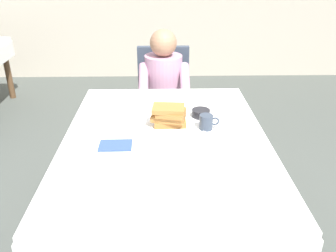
{
  "coord_description": "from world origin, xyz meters",
  "views": [
    {
      "loc": [
        -0.02,
        -1.71,
        1.64
      ],
      "look_at": [
        0.01,
        0.03,
        0.79
      ],
      "focal_mm": 37.94,
      "sensor_mm": 36.0,
      "label": 1
    }
  ],
  "objects_px": {
    "chair_diner": "(164,95)",
    "fork_left_of_plate": "(137,130)",
    "spoon_near_edge": "(168,158)",
    "dining_table_main": "(166,151)",
    "knife_right_of_plate": "(204,129)",
    "bowl_butter": "(201,113)",
    "plate_breakfast": "(170,127)",
    "breakfast_stack": "(169,116)",
    "diner_person": "(164,86)",
    "syrup_pitcher": "(131,112)",
    "cup_coffee": "(206,122)"
  },
  "relations": [
    {
      "from": "chair_diner",
      "to": "plate_breakfast",
      "type": "distance_m",
      "value": 1.09
    },
    {
      "from": "dining_table_main",
      "to": "breakfast_stack",
      "type": "relative_size",
      "value": 7.4
    },
    {
      "from": "cup_coffee",
      "to": "syrup_pitcher",
      "type": "bearing_deg",
      "value": 159.49
    },
    {
      "from": "knife_right_of_plate",
      "to": "diner_person",
      "type": "bearing_deg",
      "value": 15.04
    },
    {
      "from": "dining_table_main",
      "to": "fork_left_of_plate",
      "type": "xyz_separation_m",
      "value": [
        -0.16,
        0.08,
        0.09
      ]
    },
    {
      "from": "bowl_butter",
      "to": "fork_left_of_plate",
      "type": "xyz_separation_m",
      "value": [
        -0.38,
        -0.18,
        -0.02
      ]
    },
    {
      "from": "fork_left_of_plate",
      "to": "chair_diner",
      "type": "bearing_deg",
      "value": -14.5
    },
    {
      "from": "diner_person",
      "to": "knife_right_of_plate",
      "type": "bearing_deg",
      "value": 102.99
    },
    {
      "from": "dining_table_main",
      "to": "syrup_pitcher",
      "type": "bearing_deg",
      "value": 128.41
    },
    {
      "from": "plate_breakfast",
      "to": "bowl_butter",
      "type": "xyz_separation_m",
      "value": [
        0.19,
        0.16,
        0.01
      ]
    },
    {
      "from": "breakfast_stack",
      "to": "cup_coffee",
      "type": "height_order",
      "value": "breakfast_stack"
    },
    {
      "from": "knife_right_of_plate",
      "to": "plate_breakfast",
      "type": "bearing_deg",
      "value": 86.04
    },
    {
      "from": "cup_coffee",
      "to": "fork_left_of_plate",
      "type": "relative_size",
      "value": 0.63
    },
    {
      "from": "breakfast_stack",
      "to": "bowl_butter",
      "type": "bearing_deg",
      "value": 37.54
    },
    {
      "from": "chair_diner",
      "to": "spoon_near_edge",
      "type": "bearing_deg",
      "value": 90.21
    },
    {
      "from": "diner_person",
      "to": "chair_diner",
      "type": "bearing_deg",
      "value": -90.0
    },
    {
      "from": "breakfast_stack",
      "to": "syrup_pitcher",
      "type": "relative_size",
      "value": 2.57
    },
    {
      "from": "chair_diner",
      "to": "fork_left_of_plate",
      "type": "distance_m",
      "value": 1.12
    },
    {
      "from": "dining_table_main",
      "to": "knife_right_of_plate",
      "type": "relative_size",
      "value": 7.62
    },
    {
      "from": "breakfast_stack",
      "to": "syrup_pitcher",
      "type": "bearing_deg",
      "value": 147.68
    },
    {
      "from": "breakfast_stack",
      "to": "cup_coffee",
      "type": "relative_size",
      "value": 1.82
    },
    {
      "from": "breakfast_stack",
      "to": "plate_breakfast",
      "type": "bearing_deg",
      "value": -62.72
    },
    {
      "from": "diner_person",
      "to": "fork_left_of_plate",
      "type": "distance_m",
      "value": 0.95
    },
    {
      "from": "spoon_near_edge",
      "to": "breakfast_stack",
      "type": "bearing_deg",
      "value": 89.47
    },
    {
      "from": "bowl_butter",
      "to": "plate_breakfast",
      "type": "bearing_deg",
      "value": -140.24
    },
    {
      "from": "spoon_near_edge",
      "to": "syrup_pitcher",
      "type": "bearing_deg",
      "value": 115.48
    },
    {
      "from": "dining_table_main",
      "to": "cup_coffee",
      "type": "distance_m",
      "value": 0.28
    },
    {
      "from": "chair_diner",
      "to": "fork_left_of_plate",
      "type": "height_order",
      "value": "chair_diner"
    },
    {
      "from": "dining_table_main",
      "to": "spoon_near_edge",
      "type": "distance_m",
      "value": 0.25
    },
    {
      "from": "syrup_pitcher",
      "to": "breakfast_stack",
      "type": "bearing_deg",
      "value": -32.32
    },
    {
      "from": "knife_right_of_plate",
      "to": "spoon_near_edge",
      "type": "bearing_deg",
      "value": 148.24
    },
    {
      "from": "breakfast_stack",
      "to": "knife_right_of_plate",
      "type": "relative_size",
      "value": 1.03
    },
    {
      "from": "breakfast_stack",
      "to": "knife_right_of_plate",
      "type": "xyz_separation_m",
      "value": [
        0.19,
        -0.03,
        -0.07
      ]
    },
    {
      "from": "diner_person",
      "to": "plate_breakfast",
      "type": "xyz_separation_m",
      "value": [
        0.02,
        -0.91,
        0.08
      ]
    },
    {
      "from": "diner_person",
      "to": "fork_left_of_plate",
      "type": "relative_size",
      "value": 6.22
    },
    {
      "from": "diner_person",
      "to": "breakfast_stack",
      "type": "bearing_deg",
      "value": 91.28
    },
    {
      "from": "diner_person",
      "to": "cup_coffee",
      "type": "height_order",
      "value": "diner_person"
    },
    {
      "from": "fork_left_of_plate",
      "to": "knife_right_of_plate",
      "type": "height_order",
      "value": "same"
    },
    {
      "from": "breakfast_stack",
      "to": "knife_right_of_plate",
      "type": "distance_m",
      "value": 0.21
    },
    {
      "from": "breakfast_stack",
      "to": "diner_person",
      "type": "bearing_deg",
      "value": 91.28
    },
    {
      "from": "cup_coffee",
      "to": "fork_left_of_plate",
      "type": "distance_m",
      "value": 0.4
    },
    {
      "from": "chair_diner",
      "to": "knife_right_of_plate",
      "type": "height_order",
      "value": "chair_diner"
    },
    {
      "from": "fork_left_of_plate",
      "to": "knife_right_of_plate",
      "type": "distance_m",
      "value": 0.38
    },
    {
      "from": "diner_person",
      "to": "breakfast_stack",
      "type": "relative_size",
      "value": 5.44
    },
    {
      "from": "plate_breakfast",
      "to": "breakfast_stack",
      "type": "xyz_separation_m",
      "value": [
        -0.0,
        0.01,
        0.07
      ]
    },
    {
      "from": "diner_person",
      "to": "plate_breakfast",
      "type": "distance_m",
      "value": 0.91
    },
    {
      "from": "chair_diner",
      "to": "syrup_pitcher",
      "type": "bearing_deg",
      "value": 77.37
    },
    {
      "from": "plate_breakfast",
      "to": "fork_left_of_plate",
      "type": "height_order",
      "value": "plate_breakfast"
    },
    {
      "from": "dining_table_main",
      "to": "breakfast_stack",
      "type": "distance_m",
      "value": 0.2
    },
    {
      "from": "chair_diner",
      "to": "spoon_near_edge",
      "type": "distance_m",
      "value": 1.42
    }
  ]
}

